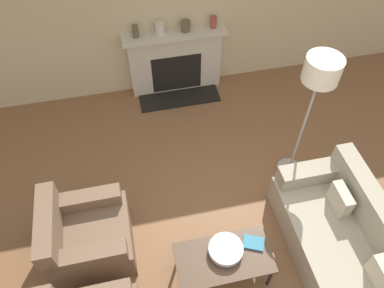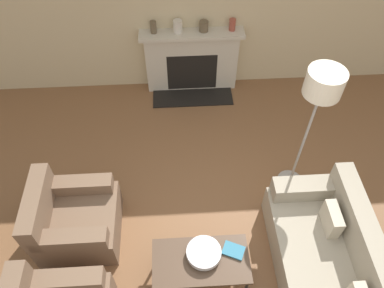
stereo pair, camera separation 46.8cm
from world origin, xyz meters
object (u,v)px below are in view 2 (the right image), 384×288
armchair_far (74,220)px  mantel_vase_center_right (204,26)px  fireplace (192,62)px  mantel_vase_right (232,25)px  mantel_vase_center_left (178,26)px  couch (331,268)px  book (234,250)px  bowl (204,253)px  mantel_vase_left (153,27)px  floor_lamp (320,95)px  coffee_table (201,262)px

armchair_far → mantel_vase_center_right: 3.09m
fireplace → mantel_vase_right: 0.83m
mantel_vase_center_left → mantel_vase_right: bearing=-0.0°
couch → book: bearing=-101.3°
fireplace → bowl: size_ratio=4.23×
bowl → couch: bearing=-7.6°
couch → mantel_vase_center_right: size_ratio=12.72×
mantel_vase_right → fireplace: bearing=-178.4°
bowl → mantel_vase_left: (-0.48, 3.04, 0.63)m
armchair_far → floor_lamp: (2.62, 0.57, 1.22)m
fireplace → book: size_ratio=5.81×
coffee_table → mantel_vase_left: mantel_vase_left is taller
armchair_far → coffee_table: (1.37, -0.59, 0.07)m
couch → mantel_vase_left: size_ratio=10.70×
bowl → mantel_vase_center_left: bearing=92.6°
coffee_table → fireplace: bearing=88.3°
coffee_table → bowl: (0.03, 0.06, 0.09)m
mantel_vase_left → coffee_table: bearing=-81.9°
book → mantel_vase_center_left: (-0.45, 3.02, 0.67)m
coffee_table → armchair_far: bearing=156.7°
mantel_vase_left → mantel_vase_center_left: mantel_vase_left is taller
fireplace → mantel_vase_right: bearing=1.6°
mantel_vase_center_right → fireplace: bearing=-174.8°
armchair_far → floor_lamp: floor_lamp is taller
couch → mantel_vase_center_left: 3.61m
fireplace → mantel_vase_center_left: 0.64m
bowl → book: bowl is taller
fireplace → coffee_table: bearing=-91.7°
armchair_far → mantel_vase_right: (2.04, 2.51, 0.79)m
mantel_vase_center_left → mantel_vase_right: (0.77, -0.00, -0.00)m
floor_lamp → mantel_vase_center_right: size_ratio=12.14×
floor_lamp → mantel_vase_left: size_ratio=10.21×
fireplace → armchair_far: (-1.47, -2.49, -0.18)m
armchair_far → fireplace: bearing=-30.4°
coffee_table → mantel_vase_center_left: 3.18m
mantel_vase_center_left → mantel_vase_center_right: mantel_vase_center_left is taller
armchair_far → floor_lamp: size_ratio=0.48×
fireplace → coffee_table: (-0.09, -3.08, -0.11)m
armchair_far → coffee_table: 1.50m
bowl → mantel_vase_left: mantel_vase_left is taller
floor_lamp → mantel_vase_left: 2.61m
book → mantel_vase_right: (0.32, 3.02, 0.67)m
book → mantel_vase_left: (-0.79, 3.02, 0.67)m
coffee_table → couch: bearing=-5.0°
fireplace → mantel_vase_center_right: size_ratio=10.01×
mantel_vase_left → armchair_far: bearing=-110.4°
couch → mantel_vase_right: 3.38m
fireplace → book: (0.25, -3.00, -0.06)m
couch → bowl: couch is taller
mantel_vase_center_right → mantel_vase_right: size_ratio=0.88×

